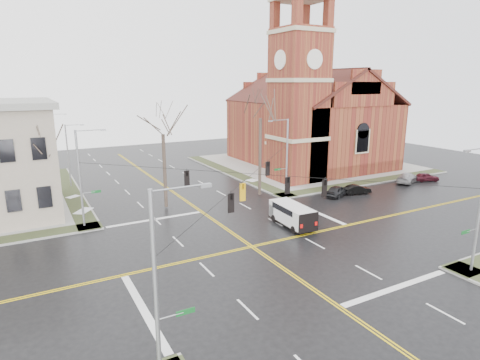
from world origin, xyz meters
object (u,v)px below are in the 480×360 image
streetlight_north_b (55,135)px  parked_car_b (357,189)px  signal_pole_ne (286,155)px  parked_car_a (337,191)px  signal_pole_sw (159,284)px  tree_ne (261,113)px  tree_nw_far (42,148)px  streetlight_north_a (69,153)px  signal_pole_nw (82,176)px  parked_car_c (408,178)px  cargo_van (291,213)px  parked_car_d (426,177)px  signal_pole_se (479,207)px  tree_nw_near (163,129)px  church (308,113)px

streetlight_north_b → parked_car_b: size_ratio=2.34×
signal_pole_ne → parked_car_a: size_ratio=2.30×
streetlight_north_b → signal_pole_sw: bearing=-90.6°
streetlight_north_b → tree_ne: tree_ne is taller
streetlight_north_b → parked_car_a: 48.43m
tree_ne → parked_car_a: bearing=-30.8°
signal_pole_ne → parked_car_a: (5.28, -3.35, -4.28)m
parked_car_a → tree_nw_far: (-30.82, 5.60, 6.76)m
streetlight_north_a → parked_car_a: streetlight_north_a is taller
signal_pole_nw → parked_car_a: 28.45m
tree_nw_far → streetlight_north_b: bearing=84.1°
signal_pole_sw → parked_car_c: size_ratio=1.94×
parked_car_b → cargo_van: bearing=123.7°
parked_car_d → signal_pole_sw: bearing=136.0°
signal_pole_se → parked_car_d: size_ratio=2.61×
streetlight_north_b → parked_car_c: bearing=-44.4°
signal_pole_ne → streetlight_north_a: (-21.97, 16.50, -0.48)m
cargo_van → tree_nw_near: tree_nw_near is taller
tree_ne → signal_pole_nw: bearing=-176.0°
parked_car_a → signal_pole_se: bearing=143.7°
signal_pole_nw → signal_pole_ne: bearing=0.0°
signal_pole_se → parked_car_b: 21.34m
signal_pole_ne → tree_nw_far: bearing=175.0°
tree_nw_far → church: bearing=15.8°
signal_pole_ne → parked_car_d: 21.88m
tree_nw_near → parked_car_b: bearing=-14.6°
signal_pole_nw → parked_car_a: signal_pole_nw is taller
cargo_van → parked_car_d: (26.65, 5.39, -0.62)m
signal_pole_sw → streetlight_north_a: 39.51m
parked_car_b → tree_nw_near: (-22.20, 5.76, 7.96)m
signal_pole_ne → church: bearing=44.7°
parked_car_d → tree_nw_near: (-35.31, 5.49, 7.94)m
streetlight_north_b → tree_ne: 40.40m
church → parked_car_b: 19.51m
parked_car_d → tree_nw_near: 36.60m
signal_pole_se → parked_car_c: (18.18, 20.15, -4.28)m
parked_car_a → tree_nw_far: size_ratio=0.38×
church → signal_pole_nw: 38.61m
parked_car_a → tree_nw_far: tree_nw_far is taller
church → signal_pole_se: bearing=-110.3°
signal_pole_se → parked_car_d: 29.13m
church → signal_pole_ne: church is taller
signal_pole_ne → parked_car_c: size_ratio=1.94×
church → signal_pole_se: 38.85m
streetlight_north_b → cargo_van: (16.49, -45.35, -3.26)m
signal_pole_nw → tree_nw_near: size_ratio=0.76×
cargo_van → parked_car_a: 12.10m
signal_pole_se → tree_nw_near: (-14.15, 25.03, 3.57)m
tree_nw_far → tree_ne: 22.98m
tree_nw_near → signal_pole_ne: bearing=-8.2°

